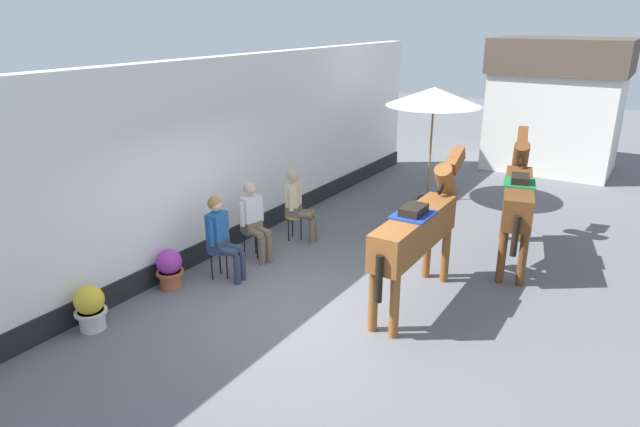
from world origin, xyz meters
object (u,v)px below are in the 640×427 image
object	(u,v)px
cafe_parasol	(434,97)
seated_visitor_near	(221,234)
saddled_horse_near	(418,228)
flower_planter_near	(90,307)
saddled_horse_far	(518,195)
spare_stool_white	(411,209)
seated_visitor_far	(297,201)
flower_planter_middle	(170,268)
seated_visitor_middle	(253,217)

from	to	relation	value
cafe_parasol	seated_visitor_near	bearing A→B (deg)	-102.77
saddled_horse_near	flower_planter_near	xyz separation A→B (m)	(-3.40, -3.10, -0.82)
saddled_horse_near	saddled_horse_far	xyz separation A→B (m)	(0.82, 2.38, 0.00)
saddled_horse_far	cafe_parasol	xyz separation A→B (m)	(-2.47, 2.28, 1.20)
flower_planter_near	spare_stool_white	distance (m)	6.25
saddled_horse_far	cafe_parasol	size ratio (longest dim) A/B	1.14
flower_planter_near	seated_visitor_near	bearing A→B (deg)	77.67
flower_planter_near	seated_visitor_far	bearing A→B (deg)	82.56
saddled_horse_far	spare_stool_white	world-z (taller)	saddled_horse_far
seated_visitor_near	saddled_horse_near	size ratio (longest dim) A/B	0.46
seated_visitor_near	flower_planter_near	distance (m)	2.23
seated_visitor_near	saddled_horse_near	world-z (taller)	saddled_horse_near
saddled_horse_near	spare_stool_white	distance (m)	3.15
seated_visitor_near	flower_planter_middle	size ratio (longest dim) A/B	2.17
flower_planter_near	flower_planter_middle	distance (m)	1.45
saddled_horse_near	spare_stool_white	bearing A→B (deg)	114.57
seated_visitor_middle	seated_visitor_far	world-z (taller)	same
seated_visitor_far	flower_planter_near	distance (m)	4.22
seated_visitor_near	flower_planter_near	bearing A→B (deg)	-102.33
flower_planter_near	cafe_parasol	distance (m)	8.21
seated_visitor_near	cafe_parasol	world-z (taller)	cafe_parasol
seated_visitor_middle	spare_stool_white	size ratio (longest dim) A/B	3.02
seated_visitor_near	saddled_horse_far	bearing A→B (deg)	41.76
seated_visitor_near	seated_visitor_middle	bearing A→B (deg)	94.41
flower_planter_middle	spare_stool_white	xyz separation A→B (m)	(2.14, 4.43, 0.07)
seated_visitor_near	seated_visitor_far	world-z (taller)	same
seated_visitor_near	cafe_parasol	size ratio (longest dim) A/B	0.54
saddled_horse_near	seated_visitor_middle	bearing A→B (deg)	-178.92
seated_visitor_far	spare_stool_white	bearing A→B (deg)	47.42
saddled_horse_far	spare_stool_white	size ratio (longest dim) A/B	6.41
seated_visitor_far	cafe_parasol	bearing A→B (deg)	71.60
cafe_parasol	spare_stool_white	size ratio (longest dim) A/B	5.61
seated_visitor_middle	saddled_horse_far	bearing A→B (deg)	32.56
saddled_horse_near	flower_planter_near	size ratio (longest dim) A/B	4.68
seated_visitor_near	flower_planter_near	world-z (taller)	seated_visitor_near
seated_visitor_far	flower_planter_middle	size ratio (longest dim) A/B	2.17
flower_planter_middle	flower_planter_near	bearing A→B (deg)	-89.43
seated_visitor_middle	spare_stool_white	world-z (taller)	seated_visitor_middle
saddled_horse_far	seated_visitor_far	bearing A→B (deg)	-160.17
seated_visitor_near	cafe_parasol	bearing A→B (deg)	77.23
seated_visitor_far	saddled_horse_far	size ratio (longest dim) A/B	0.47
seated_visitor_near	seated_visitor_far	bearing A→B (deg)	87.83
seated_visitor_far	cafe_parasol	size ratio (longest dim) A/B	0.54
flower_planter_near	cafe_parasol	world-z (taller)	cafe_parasol
seated_visitor_middle	flower_planter_near	world-z (taller)	seated_visitor_middle
seated_visitor_far	saddled_horse_near	bearing A→B (deg)	-20.35
seated_visitor_near	spare_stool_white	size ratio (longest dim) A/B	3.02
seated_visitor_middle	saddled_horse_near	bearing A→B (deg)	1.08
seated_visitor_far	saddled_horse_near	size ratio (longest dim) A/B	0.46
saddled_horse_far	cafe_parasol	world-z (taller)	cafe_parasol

